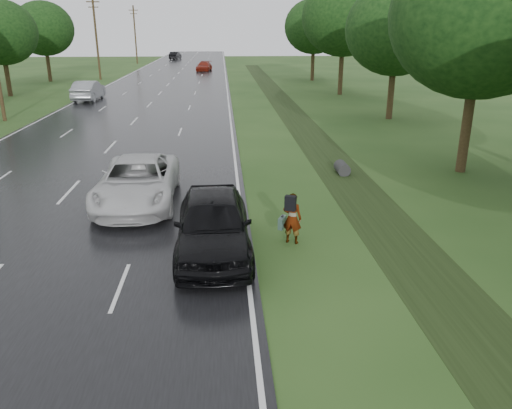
{
  "coord_description": "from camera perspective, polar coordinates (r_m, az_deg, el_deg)",
  "views": [
    {
      "loc": [
        6.17,
        -11.36,
        6.2
      ],
      "look_at": [
        7.1,
        2.43,
        1.3
      ],
      "focal_mm": 35.0,
      "sensor_mm": 36.0,
      "label": 1
    }
  ],
  "objects": [
    {
      "name": "utility_pole_far",
      "position": [
        68.12,
        -17.79,
        17.81
      ],
      "size": [
        1.6,
        0.26,
        10.0
      ],
      "color": "#362616",
      "rests_on": "ground"
    },
    {
      "name": "tree_east_d",
      "position": [
        50.72,
        10.01,
        20.32
      ],
      "size": [
        8.0,
        8.0,
        10.76
      ],
      "color": "#362616",
      "rests_on": "ground"
    },
    {
      "name": "far_car_red",
      "position": [
        78.69,
        -5.95,
        15.44
      ],
      "size": [
        2.56,
        4.98,
        1.38
      ],
      "primitive_type": "imported",
      "rotation": [
        0.0,
        0.0,
        -0.13
      ],
      "color": "maroon",
      "rests_on": "road"
    },
    {
      "name": "utility_pole_distant",
      "position": [
        97.58,
        -13.65,
        18.42
      ],
      "size": [
        1.6,
        0.26,
        10.0
      ],
      "color": "#362616",
      "rests_on": "ground"
    },
    {
      "name": "pedestrian",
      "position": [
        15.03,
        4.07,
        -1.5
      ],
      "size": [
        0.77,
        0.81,
        1.59
      ],
      "rotation": [
        0.0,
        0.0,
        2.72
      ],
      "color": "#A5998C",
      "rests_on": "ground"
    },
    {
      "name": "silver_sedan",
      "position": [
        48.37,
        -18.61,
        12.25
      ],
      "size": [
        1.95,
        5.28,
        1.73
      ],
      "primitive_type": "imported",
      "rotation": [
        0.0,
        0.0,
        3.12
      ],
      "color": "gray",
      "rests_on": "road"
    },
    {
      "name": "edge_stripe_west",
      "position": [
        58.15,
        -17.11,
        12.61
      ],
      "size": [
        0.12,
        180.0,
        0.01
      ],
      "primitive_type": "cube",
      "color": "silver",
      "rests_on": "road"
    },
    {
      "name": "drainage_ditch",
      "position": [
        31.15,
        6.12,
        8.0
      ],
      "size": [
        2.2,
        120.0,
        0.56
      ],
      "color": "black",
      "rests_on": "ground"
    },
    {
      "name": "tree_east_c",
      "position": [
        37.35,
        15.77,
        18.74
      ],
      "size": [
        7.0,
        7.0,
        9.29
      ],
      "color": "#362616",
      "rests_on": "ground"
    },
    {
      "name": "edge_stripe_east",
      "position": [
        56.7,
        -3.35,
        13.26
      ],
      "size": [
        0.12,
        180.0,
        0.01
      ],
      "primitive_type": "cube",
      "color": "silver",
      "rests_on": "road"
    },
    {
      "name": "tree_east_b",
      "position": [
        23.96,
        24.43,
        19.05
      ],
      "size": [
        7.6,
        7.6,
        10.11
      ],
      "color": "#362616",
      "rests_on": "ground"
    },
    {
      "name": "tree_east_f",
      "position": [
        64.37,
        6.65,
        19.55
      ],
      "size": [
        7.2,
        7.2,
        9.62
      ],
      "color": "#362616",
      "rests_on": "ground"
    },
    {
      "name": "tree_west_f",
      "position": [
        67.69,
        -23.11,
        18.01
      ],
      "size": [
        7.0,
        7.0,
        9.29
      ],
      "color": "#362616",
      "rests_on": "ground"
    },
    {
      "name": "dark_sedan",
      "position": [
        14.29,
        -4.93,
        -2.17
      ],
      "size": [
        2.2,
        5.3,
        1.79
      ],
      "primitive_type": "imported",
      "rotation": [
        0.0,
        0.0,
        0.02
      ],
      "color": "black",
      "rests_on": "road"
    },
    {
      "name": "white_pickup",
      "position": [
        18.84,
        -13.4,
        2.56
      ],
      "size": [
        2.85,
        6.03,
        1.66
      ],
      "primitive_type": "imported",
      "rotation": [
        0.0,
        0.0,
        0.01
      ],
      "color": "silver",
      "rests_on": "road"
    },
    {
      "name": "tree_west_d",
      "position": [
        54.32,
        -27.19,
        17.1
      ],
      "size": [
        6.6,
        6.6,
        8.8
      ],
      "color": "#362616",
      "rests_on": "ground"
    },
    {
      "name": "far_car_dark",
      "position": [
        109.33,
        -9.21,
        16.46
      ],
      "size": [
        2.32,
        4.82,
        1.52
      ],
      "primitive_type": "imported",
      "rotation": [
        0.0,
        0.0,
        2.98
      ],
      "color": "black",
      "rests_on": "road"
    },
    {
      "name": "road",
      "position": [
        57.03,
        -10.33,
        13.0
      ],
      "size": [
        14.0,
        180.0,
        0.04
      ],
      "primitive_type": "cube",
      "color": "black",
      "rests_on": "ground"
    },
    {
      "name": "center_line",
      "position": [
        57.03,
        -10.33,
        13.02
      ],
      "size": [
        0.12,
        180.0,
        0.01
      ],
      "primitive_type": "cube",
      "color": "silver",
      "rests_on": "road"
    }
  ]
}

